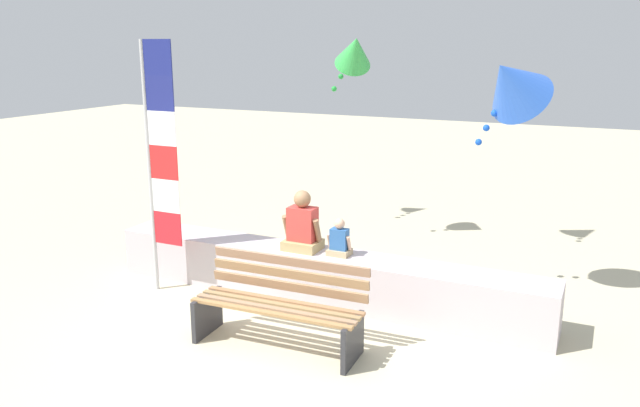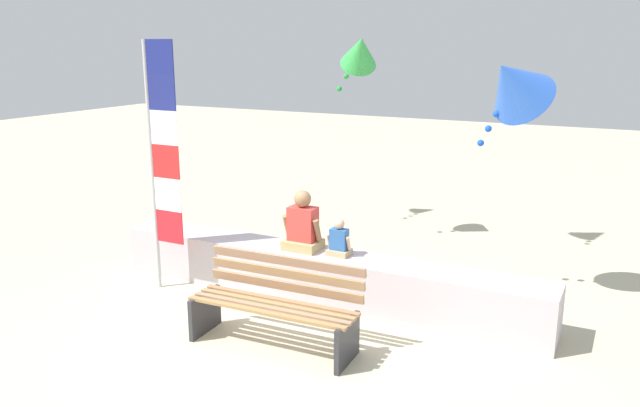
# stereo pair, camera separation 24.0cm
# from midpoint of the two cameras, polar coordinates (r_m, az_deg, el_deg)

# --- Properties ---
(ground_plane) EXTENTS (40.00, 40.00, 0.00)m
(ground_plane) POSITION_cam_midpoint_polar(r_m,az_deg,el_deg) (6.86, -3.52, -11.94)
(ground_plane) COLOR beige
(seawall_ledge) EXTENTS (5.50, 0.57, 0.60)m
(seawall_ledge) POSITION_cam_midpoint_polar(r_m,az_deg,el_deg) (7.66, 0.85, -6.55)
(seawall_ledge) COLOR #BFB3BB
(seawall_ledge) RESTS_ON ground
(park_bench) EXTENTS (1.79, 0.67, 0.88)m
(park_bench) POSITION_cam_midpoint_polar(r_m,az_deg,el_deg) (6.54, -2.92, -9.17)
(park_bench) COLOR #A27749
(park_bench) RESTS_ON ground
(person_adult) EXTENTS (0.48, 0.35, 0.73)m
(person_adult) POSITION_cam_midpoint_polar(r_m,az_deg,el_deg) (7.58, -0.66, -2.11)
(person_adult) COLOR tan
(person_adult) RESTS_ON seawall_ledge
(person_child) EXTENTS (0.29, 0.21, 0.45)m
(person_child) POSITION_cam_midpoint_polar(r_m,az_deg,el_deg) (7.40, 2.67, -3.41)
(person_child) COLOR tan
(person_child) RESTS_ON seawall_ledge
(flag_banner) EXTENTS (0.44, 0.05, 3.07)m
(flag_banner) POSITION_cam_midpoint_polar(r_m,az_deg,el_deg) (7.82, -13.34, 4.46)
(flag_banner) COLOR #B7B7BC
(flag_banner) RESTS_ON ground
(kite_blue) EXTENTS (1.07, 1.16, 1.23)m
(kite_blue) POSITION_cam_midpoint_polar(r_m,az_deg,el_deg) (7.45, 17.92, 10.31)
(kite_blue) COLOR blue
(kite_green) EXTENTS (0.85, 0.90, 0.94)m
(kite_green) POSITION_cam_midpoint_polar(r_m,az_deg,el_deg) (9.51, 4.36, 13.51)
(kite_green) COLOR green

